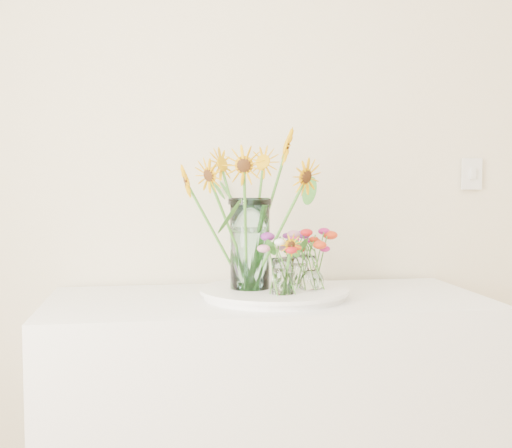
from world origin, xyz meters
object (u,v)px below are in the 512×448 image
tray (274,294)px  mason_jar (250,244)px  counter (268,433)px  small_vase_c (299,270)px  small_vase_b (312,273)px  small_vase_a (283,277)px

tray → mason_jar: size_ratio=1.53×
counter → mason_jar: size_ratio=4.73×
tray → small_vase_c: 0.15m
counter → small_vase_c: size_ratio=13.65×
counter → mason_jar: bearing=178.3°
tray → small_vase_b: bearing=-14.7°
small_vase_a → small_vase_c: size_ratio=1.13×
mason_jar → small_vase_a: 0.17m
small_vase_b → small_vase_c: small_vase_b is taller
tray → small_vase_a: (0.01, -0.10, 0.07)m
counter → small_vase_a: small_vase_a is taller
counter → tray: size_ratio=3.09×
counter → tray: (0.02, -0.01, 0.46)m
tray → small_vase_b: 0.14m
counter → small_vase_b: bearing=-16.3°
mason_jar → small_vase_c: (0.18, 0.07, -0.10)m
counter → small_vase_c: bearing=32.3°
small_vase_a → small_vase_b: size_ratio=1.03×
mason_jar → small_vase_c: mason_jar is taller
small_vase_a → small_vase_b: (0.11, 0.07, -0.00)m
tray → small_vase_b: size_ratio=4.04×
counter → mason_jar: mason_jar is taller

